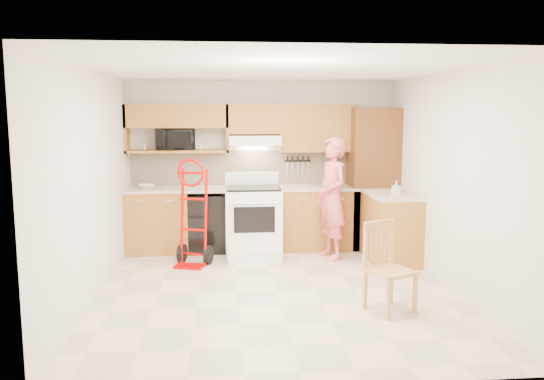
{
  "coord_description": "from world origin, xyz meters",
  "views": [
    {
      "loc": [
        -0.59,
        -6.01,
        2.03
      ],
      "look_at": [
        0.0,
        0.5,
        1.1
      ],
      "focal_mm": 35.95,
      "sensor_mm": 36.0,
      "label": 1
    }
  ],
  "objects": [
    {
      "name": "lower_cab_left",
      "position": [
        -1.55,
        1.95,
        0.45
      ],
      "size": [
        0.9,
        0.6,
        0.9
      ],
      "primitive_type": "cube",
      "color": "#A86724",
      "rests_on": "ground"
    },
    {
      "name": "ceiling",
      "position": [
        0.0,
        0.0,
        2.51
      ],
      "size": [
        4.0,
        4.5,
        0.02
      ],
      "primitive_type": "cube",
      "color": "white",
      "rests_on": "ground"
    },
    {
      "name": "backsplash",
      "position": [
        0.0,
        2.23,
        1.2
      ],
      "size": [
        3.92,
        0.03,
        0.55
      ],
      "primitive_type": "cube",
      "color": "beige",
      "rests_on": "wall_back"
    },
    {
      "name": "cab_return_right",
      "position": [
        1.7,
        1.15,
        0.45
      ],
      "size": [
        0.6,
        1.0,
        0.9
      ],
      "primitive_type": "cube",
      "color": "#A86724",
      "rests_on": "ground"
    },
    {
      "name": "upper_shelf_mw",
      "position": [
        -1.25,
        2.08,
        1.47
      ],
      "size": [
        1.5,
        0.33,
        0.04
      ],
      "primitive_type": "cube",
      "color": "#A86724",
      "rests_on": "wall_back"
    },
    {
      "name": "countertop_right",
      "position": [
        0.83,
        1.95,
        0.92
      ],
      "size": [
        1.14,
        0.63,
        0.04
      ],
      "primitive_type": "cube",
      "color": "beige",
      "rests_on": "lower_cab_right"
    },
    {
      "name": "pantry_tall",
      "position": [
        1.65,
        1.95,
        1.05
      ],
      "size": [
        0.7,
        0.6,
        2.1
      ],
      "primitive_type": "cube",
      "color": "#543217",
      "rests_on": "ground"
    },
    {
      "name": "hand_truck",
      "position": [
        -1.01,
        1.14,
        0.65
      ],
      "size": [
        0.63,
        0.6,
        1.29
      ],
      "primitive_type": null,
      "rotation": [
        0.0,
        0.0,
        -0.32
      ],
      "color": "#C80100",
      "rests_on": "ground"
    },
    {
      "name": "countertop_return",
      "position": [
        1.7,
        1.15,
        0.92
      ],
      "size": [
        0.63,
        1.0,
        0.04
      ],
      "primitive_type": "cube",
      "color": "beige",
      "rests_on": "cab_return_right"
    },
    {
      "name": "lower_cab_right",
      "position": [
        0.83,
        1.95,
        0.45
      ],
      "size": [
        1.14,
        0.6,
        0.9
      ],
      "primitive_type": "cube",
      "color": "#A86724",
      "rests_on": "ground"
    },
    {
      "name": "bowl",
      "position": [
        -1.7,
        1.95,
        0.97
      ],
      "size": [
        0.29,
        0.29,
        0.06
      ],
      "primitive_type": "imported",
      "rotation": [
        0.0,
        0.0,
        0.24
      ],
      "color": "white",
      "rests_on": "countertop_left"
    },
    {
      "name": "range",
      "position": [
        -0.17,
        1.61,
        0.58
      ],
      "size": [
        0.79,
        1.04,
        1.16
      ],
      "primitive_type": null,
      "color": "white",
      "rests_on": "ground"
    },
    {
      "name": "microwave",
      "position": [
        -1.29,
        2.08,
        1.65
      ],
      "size": [
        0.61,
        0.45,
        0.31
      ],
      "primitive_type": "imported",
      "rotation": [
        0.0,
        0.0,
        0.13
      ],
      "color": "black",
      "rests_on": "upper_shelf_mw"
    },
    {
      "name": "wall_back",
      "position": [
        0.0,
        2.26,
        1.25
      ],
      "size": [
        4.0,
        0.02,
        2.5
      ],
      "primitive_type": "cube",
      "color": "silver",
      "rests_on": "ground"
    },
    {
      "name": "range_hood",
      "position": [
        -0.12,
        2.02,
        1.63
      ],
      "size": [
        0.76,
        0.46,
        0.14
      ],
      "primitive_type": "cube",
      "color": "white",
      "rests_on": "wall_back"
    },
    {
      "name": "knife_strip",
      "position": [
        0.55,
        2.21,
        1.24
      ],
      "size": [
        0.4,
        0.05,
        0.29
      ],
      "primitive_type": null,
      "color": "black",
      "rests_on": "backsplash"
    },
    {
      "name": "soap_bottle",
      "position": [
        1.7,
        0.97,
        1.04
      ],
      "size": [
        0.11,
        0.11,
        0.2
      ],
      "primitive_type": "imported",
      "rotation": [
        0.0,
        0.0,
        0.23
      ],
      "color": "white",
      "rests_on": "countertop_return"
    },
    {
      "name": "upper_cab_left",
      "position": [
        -1.25,
        2.08,
        1.98
      ],
      "size": [
        1.5,
        0.33,
        0.34
      ],
      "primitive_type": "cube",
      "color": "#A86724",
      "rests_on": "wall_back"
    },
    {
      "name": "floor",
      "position": [
        0.0,
        0.0,
        -0.01
      ],
      "size": [
        4.0,
        4.5,
        0.02
      ],
      "primitive_type": "cube",
      "color": "beige",
      "rests_on": "ground"
    },
    {
      "name": "upper_cab_center",
      "position": [
        -0.12,
        2.08,
        1.94
      ],
      "size": [
        0.76,
        0.33,
        0.44
      ],
      "primitive_type": "cube",
      "color": "#A86724",
      "rests_on": "wall_back"
    },
    {
      "name": "wall_front",
      "position": [
        0.0,
        -2.26,
        1.25
      ],
      "size": [
        4.0,
        0.02,
        2.5
      ],
      "primitive_type": "cube",
      "color": "silver",
      "rests_on": "ground"
    },
    {
      "name": "wall_left",
      "position": [
        -2.01,
        0.0,
        1.25
      ],
      "size": [
        0.02,
        4.5,
        2.5
      ],
      "primitive_type": "cube",
      "color": "silver",
      "rests_on": "ground"
    },
    {
      "name": "dishwasher",
      "position": [
        -0.8,
        1.95,
        0.42
      ],
      "size": [
        0.6,
        0.6,
        0.85
      ],
      "primitive_type": "cube",
      "color": "black",
      "rests_on": "ground"
    },
    {
      "name": "person",
      "position": [
        0.91,
        1.35,
        0.85
      ],
      "size": [
        0.56,
        0.71,
        1.7
      ],
      "primitive_type": "imported",
      "rotation": [
        0.0,
        0.0,
        -1.3
      ],
      "color": "#D65C5F",
      "rests_on": "ground"
    },
    {
      "name": "upper_cab_right",
      "position": [
        0.83,
        2.08,
        1.8
      ],
      "size": [
        1.14,
        0.33,
        0.7
      ],
      "primitive_type": "cube",
      "color": "#A86724",
      "rests_on": "wall_back"
    },
    {
      "name": "wall_right",
      "position": [
        2.01,
        0.0,
        1.25
      ],
      "size": [
        0.02,
        4.5,
        2.5
      ],
      "primitive_type": "cube",
      "color": "silver",
      "rests_on": "ground"
    },
    {
      "name": "dining_chair",
      "position": [
        1.1,
        -0.76,
        0.46
      ],
      "size": [
        0.56,
        0.58,
        0.92
      ],
      "primitive_type": null,
      "rotation": [
        0.0,
        0.0,
        0.43
      ],
      "color": "tan",
      "rests_on": "ground"
    },
    {
      "name": "countertop_left",
      "position": [
        -1.25,
        1.95,
        0.92
      ],
      "size": [
        1.5,
        0.63,
        0.04
      ],
      "primitive_type": "cube",
      "color": "beige",
      "rests_on": "lower_cab_left"
    }
  ]
}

